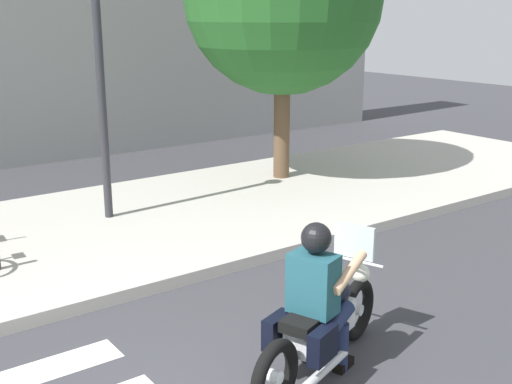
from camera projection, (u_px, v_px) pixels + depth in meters
motorcycle at (321, 324)px, 5.73m from camera, size 2.02×0.93×1.21m
rider at (318, 289)px, 5.57m from camera, size 0.74×0.67×1.43m
street_lamp at (99, 59)px, 9.13m from camera, size 0.28×0.28×4.05m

